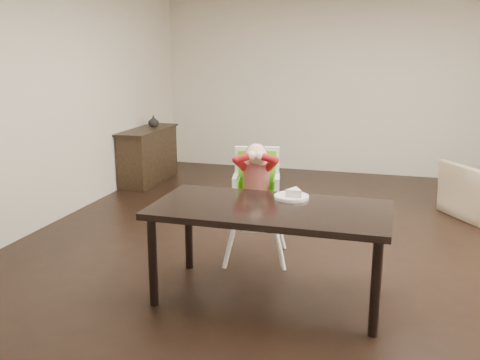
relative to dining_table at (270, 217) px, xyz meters
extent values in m
plane|color=black|center=(0.21, 1.15, -0.67)|extent=(7.00, 7.00, 0.00)
cube|color=beige|center=(0.21, 4.65, 0.68)|extent=(6.00, 0.02, 2.70)
cube|color=beige|center=(0.21, -2.35, 0.68)|extent=(6.00, 0.02, 2.70)
cube|color=beige|center=(-2.79, 1.15, 0.68)|extent=(0.02, 7.00, 2.70)
cube|color=black|center=(0.00, 0.00, 0.05)|extent=(1.80, 0.90, 0.05)
cylinder|color=black|center=(-0.82, -0.37, -0.32)|extent=(0.07, 0.07, 0.70)
cylinder|color=black|center=(0.82, -0.37, -0.32)|extent=(0.07, 0.07, 0.70)
cylinder|color=black|center=(-0.82, 0.37, -0.32)|extent=(0.07, 0.07, 0.70)
cylinder|color=black|center=(0.82, 0.37, -0.32)|extent=(0.07, 0.07, 0.70)
cylinder|color=white|center=(-0.47, 0.52, -0.38)|extent=(0.05, 0.05, 0.58)
cylinder|color=white|center=(-0.06, 0.61, -0.38)|extent=(0.05, 0.05, 0.58)
cylinder|color=white|center=(-0.55, 0.93, -0.38)|extent=(0.05, 0.05, 0.58)
cylinder|color=white|center=(-0.15, 1.01, -0.38)|extent=(0.05, 0.05, 0.58)
cube|color=white|center=(-0.31, 0.77, -0.09)|extent=(0.48, 0.45, 0.05)
cube|color=#67CC1A|center=(-0.31, 0.77, -0.05)|extent=(0.39, 0.37, 0.03)
cube|color=white|center=(-0.34, 0.92, 0.15)|extent=(0.42, 0.13, 0.43)
cube|color=#67CC1A|center=(-0.33, 0.89, 0.14)|extent=(0.35, 0.09, 0.39)
cube|color=black|center=(-0.38, 0.80, 0.14)|extent=(0.07, 0.19, 0.02)
cube|color=black|center=(-0.25, 0.83, 0.14)|extent=(0.07, 0.19, 0.02)
cylinder|color=red|center=(-0.31, 0.77, 0.10)|extent=(0.28, 0.28, 0.28)
sphere|color=beige|center=(-0.30, 0.75, 0.33)|extent=(0.22, 0.22, 0.19)
ellipsoid|color=brown|center=(-0.31, 0.77, 0.35)|extent=(0.22, 0.21, 0.14)
sphere|color=beige|center=(-0.32, 0.64, 0.33)|extent=(0.10, 0.10, 0.08)
sphere|color=beige|center=(-0.25, 0.66, 0.33)|extent=(0.10, 0.10, 0.08)
cylinder|color=white|center=(0.11, 0.27, 0.09)|extent=(0.37, 0.37, 0.02)
torus|color=white|center=(0.11, 0.27, 0.10)|extent=(0.37, 0.37, 0.01)
cube|color=black|center=(-2.57, 3.20, -0.29)|extent=(0.40, 1.20, 0.76)
cube|color=black|center=(-2.57, 3.20, 0.10)|extent=(0.44, 1.26, 0.03)
imported|color=#99999E|center=(-2.57, 3.42, 0.20)|extent=(0.17, 0.18, 0.16)
camera|label=1|loc=(0.86, -3.81, 1.25)|focal=40.00mm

